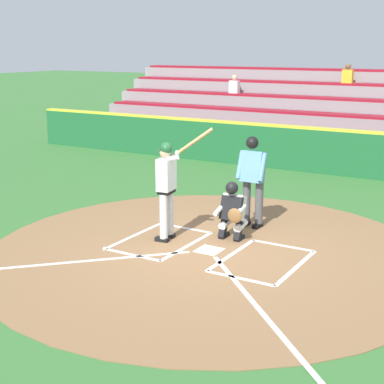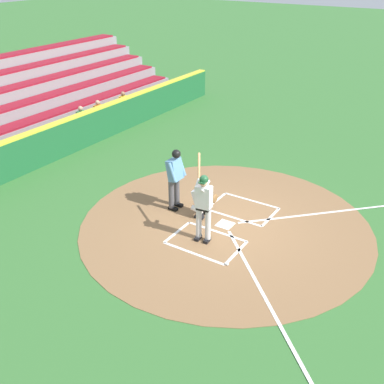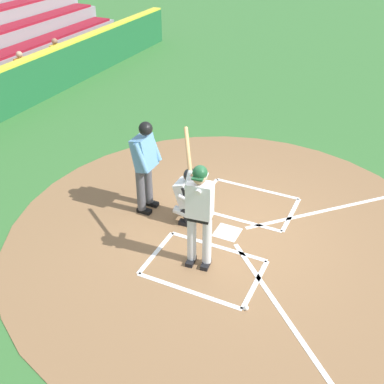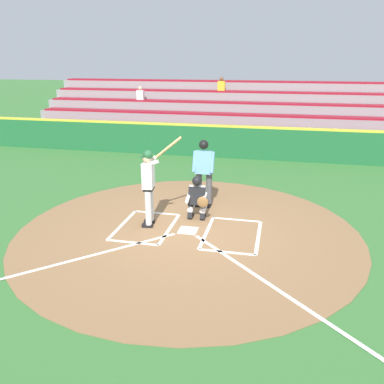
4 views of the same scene
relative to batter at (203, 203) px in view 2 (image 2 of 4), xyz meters
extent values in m
plane|color=#387033|center=(-0.97, 0.13, -1.10)|extent=(120.00, 120.00, 0.00)
cylinder|color=olive|center=(-0.97, 0.13, -1.09)|extent=(8.00, 8.00, 0.01)
cube|color=white|center=(-0.97, 0.13, -1.08)|extent=(0.44, 0.44, 0.01)
cube|color=white|center=(-2.02, -0.77, -1.08)|extent=(1.20, 0.08, 0.01)
cube|color=white|center=(-2.02, 1.03, -1.08)|extent=(1.20, 0.08, 0.01)
cube|color=white|center=(-1.42, 0.13, -1.08)|extent=(0.08, 1.80, 0.01)
cube|color=white|center=(-2.62, 0.13, -1.08)|extent=(0.08, 1.80, 0.01)
cube|color=white|center=(0.08, -0.77, -1.08)|extent=(1.20, 0.08, 0.01)
cube|color=white|center=(0.08, 1.03, -1.08)|extent=(1.20, 0.08, 0.01)
cube|color=white|center=(-0.52, 0.13, -1.08)|extent=(0.08, 1.80, 0.01)
cube|color=white|center=(0.68, 0.13, -1.08)|extent=(0.08, 1.80, 0.01)
cube|color=white|center=(1.13, 2.23, -1.08)|extent=(3.73, 3.73, 0.01)
cube|color=white|center=(-3.07, 2.23, -1.08)|extent=(3.73, 3.73, 0.01)
cylinder|color=silver|center=(-0.01, 0.14, -0.60)|extent=(0.15, 0.15, 0.84)
cube|color=black|center=(0.03, 0.15, -1.05)|extent=(0.27, 0.15, 0.09)
cylinder|color=silver|center=(0.02, -0.12, -0.60)|extent=(0.15, 0.15, 0.84)
cube|color=black|center=(0.06, -0.11, -1.05)|extent=(0.27, 0.15, 0.09)
cube|color=black|center=(0.01, 0.01, -0.13)|extent=(0.26, 0.36, 0.10)
cube|color=white|center=(0.01, 0.01, 0.18)|extent=(0.29, 0.43, 0.60)
sphere|color=tan|center=(0.03, 0.01, 0.59)|extent=(0.21, 0.21, 0.21)
sphere|color=#1E512D|center=(0.01, 0.01, 0.66)|extent=(0.23, 0.23, 0.23)
cube|color=#1E512D|center=(0.12, 0.03, 0.63)|extent=(0.13, 0.18, 0.02)
cylinder|color=white|center=(-0.04, 0.02, 0.46)|extent=(0.44, 0.14, 0.21)
cylinder|color=white|center=(-0.02, -0.19, 0.46)|extent=(0.27, 0.12, 0.29)
cylinder|color=#AD7F4C|center=(-0.36, -0.36, 0.76)|extent=(0.65, 0.44, 0.53)
cylinder|color=#AD7F4C|center=(-0.07, -0.18, 0.52)|extent=(0.10, 0.11, 0.08)
cube|color=black|center=(-1.18, -0.67, -1.05)|extent=(0.13, 0.26, 0.09)
cube|color=black|center=(-1.18, -0.63, -0.90)|extent=(0.13, 0.25, 0.37)
cylinder|color=silver|center=(-1.18, -0.73, -0.82)|extent=(0.16, 0.36, 0.21)
cube|color=black|center=(-0.86, -0.66, -1.05)|extent=(0.13, 0.26, 0.09)
cube|color=black|center=(-0.86, -0.62, -0.90)|extent=(0.13, 0.25, 0.37)
cylinder|color=silver|center=(-0.86, -0.72, -0.82)|extent=(0.16, 0.36, 0.21)
cube|color=silver|center=(-1.02, -0.73, -0.48)|extent=(0.41, 0.37, 0.52)
cube|color=black|center=(-1.02, -0.62, -0.48)|extent=(0.42, 0.23, 0.46)
sphere|color=brown|center=(-1.02, -0.66, -0.11)|extent=(0.21, 0.21, 0.21)
sphere|color=black|center=(-1.02, -0.64, -0.09)|extent=(0.24, 0.24, 0.24)
cylinder|color=silver|center=(-1.22, -0.57, -0.50)|extent=(0.10, 0.45, 0.20)
cylinder|color=silver|center=(-0.82, -0.56, -0.50)|extent=(0.10, 0.45, 0.20)
ellipsoid|color=brown|center=(-1.23, -0.37, -0.53)|extent=(0.28, 0.11, 0.28)
cylinder|color=#4C4C51|center=(-1.15, -1.61, -0.59)|extent=(0.16, 0.16, 0.86)
cube|color=black|center=(-1.15, -1.56, -1.05)|extent=(0.13, 0.28, 0.09)
cylinder|color=#4C4C51|center=(-0.87, -1.61, -0.59)|extent=(0.16, 0.16, 0.86)
cube|color=black|center=(-0.87, -1.56, -1.05)|extent=(0.13, 0.28, 0.09)
cube|color=#5B8EB7|center=(-1.01, -1.57, 0.15)|extent=(0.44, 0.37, 0.66)
sphere|color=beige|center=(-1.01, -1.53, 0.62)|extent=(0.22, 0.22, 0.22)
sphere|color=black|center=(-1.01, -1.51, 0.64)|extent=(0.25, 0.25, 0.25)
cylinder|color=#5B8EB7|center=(-1.25, -1.49, 0.18)|extent=(0.10, 0.29, 0.56)
cylinder|color=#5B8EB7|center=(-0.77, -1.49, 0.18)|extent=(0.10, 0.29, 0.56)
sphere|color=white|center=(0.65, 1.08, -1.06)|extent=(0.07, 0.07, 0.07)
cube|color=#1E6033|center=(-0.97, -7.37, -0.47)|extent=(22.00, 0.36, 1.25)
cube|color=yellow|center=(-0.97, -7.37, 0.18)|extent=(22.00, 0.32, 0.06)
cube|color=gray|center=(-0.97, -8.40, -0.87)|extent=(20.00, 0.85, 0.45)
cube|color=maroon|center=(-0.97, -8.40, -0.61)|extent=(19.60, 0.72, 0.08)
cube|color=gray|center=(-0.97, -9.25, -0.65)|extent=(20.00, 0.85, 0.90)
cube|color=maroon|center=(-0.97, -9.25, -0.16)|extent=(19.60, 0.72, 0.08)
cube|color=yellow|center=(-6.76, -8.35, -0.34)|extent=(0.36, 0.22, 0.46)
sphere|color=#9E7051|center=(-6.76, -8.35, 0.00)|extent=(0.20, 0.20, 0.20)
cube|color=orange|center=(-5.12, -8.35, -0.34)|extent=(0.36, 0.22, 0.46)
sphere|color=tan|center=(-5.12, -8.35, 0.00)|extent=(0.20, 0.20, 0.20)
cube|color=#2D844C|center=(-4.12, -8.35, -0.34)|extent=(0.36, 0.22, 0.46)
sphere|color=tan|center=(-4.12, -8.35, 0.00)|extent=(0.20, 0.20, 0.20)
camera|label=1|loc=(-5.71, 8.78, 2.46)|focal=54.37mm
camera|label=2|loc=(8.78, 5.28, 5.60)|focal=43.39mm
camera|label=3|loc=(5.48, 2.48, 4.16)|focal=44.08mm
camera|label=4|loc=(-2.94, 8.47, 2.79)|focal=37.01mm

